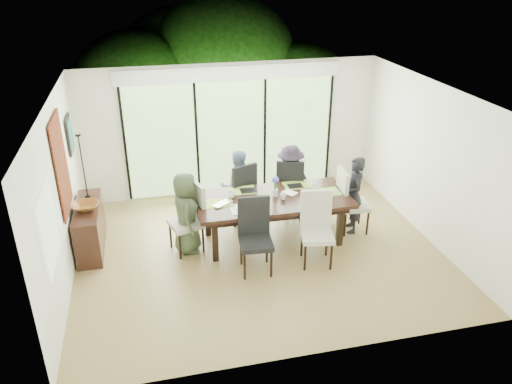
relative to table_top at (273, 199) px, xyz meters
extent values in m
cube|color=brown|center=(-0.32, -0.33, -0.79)|extent=(6.00, 5.00, 0.01)
cube|color=white|center=(-0.32, -0.33, 1.92)|extent=(6.00, 5.00, 0.01)
cube|color=white|center=(-0.32, 2.18, 0.56)|extent=(6.00, 0.02, 2.70)
cube|color=white|center=(-0.32, -2.84, 0.56)|extent=(6.00, 0.02, 2.70)
cube|color=beige|center=(-3.33, -0.33, 0.56)|extent=(0.02, 5.00, 2.70)
cube|color=beige|center=(2.69, -0.33, 0.56)|extent=(0.02, 5.00, 2.70)
cube|color=#598C3F|center=(-0.32, 2.14, 0.41)|extent=(4.20, 0.02, 2.30)
cube|color=white|center=(-0.32, 2.13, 1.71)|extent=(4.40, 0.06, 0.28)
cube|color=black|center=(-2.42, 2.13, 0.41)|extent=(0.05, 0.04, 2.30)
cube|color=black|center=(-1.02, 2.13, 0.41)|extent=(0.05, 0.04, 2.30)
cube|color=black|center=(0.38, 2.13, 0.41)|extent=(0.05, 0.04, 2.30)
cube|color=black|center=(1.78, 2.13, 0.41)|extent=(0.05, 0.04, 2.30)
cube|color=#8CAD7F|center=(-3.29, -1.53, 0.71)|extent=(0.02, 0.90, 1.00)
cube|color=#4F3E21|center=(-0.32, 3.07, -0.84)|extent=(6.00, 1.80, 0.10)
cube|color=brown|center=(-0.32, 3.87, -0.24)|extent=(6.00, 0.08, 0.06)
sphere|color=#14380F|center=(-2.12, 4.87, 0.65)|extent=(3.20, 3.20, 3.20)
sphere|color=#14380F|center=(0.08, 5.47, 1.01)|extent=(4.00, 4.00, 4.00)
sphere|color=#14380F|center=(1.88, 4.67, 0.47)|extent=(2.80, 2.80, 2.80)
sphere|color=#14380F|center=(-0.92, 6.17, 0.83)|extent=(3.60, 3.60, 3.60)
cube|color=black|center=(0.00, 0.00, 0.00)|extent=(2.63, 1.20, 0.07)
cube|color=black|center=(0.00, 0.00, -0.10)|extent=(2.41, 0.99, 0.11)
cube|color=black|center=(-1.08, -0.43, -0.41)|extent=(0.10, 0.10, 0.76)
cube|color=black|center=(1.08, -0.43, -0.41)|extent=(0.10, 0.10, 0.76)
cube|color=black|center=(-1.08, 0.43, -0.41)|extent=(0.10, 0.10, 0.76)
cube|color=black|center=(1.08, 0.43, -0.41)|extent=(0.10, 0.10, 0.76)
imported|color=#3F4D33|center=(-1.48, 0.00, -0.08)|extent=(0.46, 0.69, 1.41)
imported|color=black|center=(1.48, 0.00, -0.08)|extent=(0.51, 0.71, 1.41)
imported|color=#8094B9|center=(-0.45, 0.83, -0.08)|extent=(0.68, 0.45, 1.41)
imported|color=#291F2E|center=(0.55, 0.83, -0.08)|extent=(0.73, 0.55, 1.41)
cube|color=#94B440|center=(-0.95, 0.00, 0.04)|extent=(0.48, 0.35, 0.01)
cube|color=#6CA139|center=(0.95, 0.00, 0.04)|extent=(0.48, 0.35, 0.01)
cube|color=#95B540|center=(-0.45, 0.40, 0.04)|extent=(0.48, 0.35, 0.01)
cube|color=#8CA63B|center=(0.55, 0.40, 0.04)|extent=(0.48, 0.35, 0.01)
cube|color=white|center=(-0.55, -0.30, 0.04)|extent=(0.48, 0.35, 0.01)
cube|color=black|center=(-0.35, 0.35, 0.05)|extent=(0.28, 0.20, 0.01)
cube|color=black|center=(0.50, 0.35, 0.04)|extent=(0.26, 0.19, 0.01)
cube|color=white|center=(0.70, -0.05, 0.04)|extent=(0.33, 0.24, 0.00)
cube|color=white|center=(-0.55, -0.30, 0.05)|extent=(0.28, 0.28, 0.03)
cube|color=orange|center=(-0.55, -0.30, 0.07)|extent=(0.22, 0.22, 0.02)
cylinder|color=silver|center=(0.05, 0.05, 0.10)|extent=(0.09, 0.09, 0.13)
cylinder|color=#337226|center=(0.05, 0.05, 0.23)|extent=(0.04, 0.04, 0.18)
sphere|color=#4E52C3|center=(0.05, 0.05, 0.34)|extent=(0.12, 0.12, 0.12)
imported|color=silver|center=(-0.85, -0.10, 0.05)|extent=(0.43, 0.39, 0.03)
imported|color=white|center=(-0.70, 0.15, 0.09)|extent=(0.16, 0.16, 0.11)
imported|color=white|center=(0.15, -0.10, 0.08)|extent=(0.15, 0.15, 0.10)
imported|color=white|center=(0.80, 0.10, 0.09)|extent=(0.18, 0.18, 0.11)
imported|color=white|center=(0.25, 0.05, 0.04)|extent=(0.29, 0.30, 0.02)
cube|color=black|center=(-3.08, 0.44, -0.39)|extent=(0.40, 1.41, 0.79)
imported|color=brown|center=(-3.08, 0.34, 0.06)|extent=(0.42, 0.42, 0.10)
cylinder|color=black|center=(-3.08, 0.79, 0.02)|extent=(0.09, 0.09, 0.04)
cylinder|color=black|center=(-3.08, 0.79, 0.58)|extent=(0.02, 0.02, 1.10)
cylinder|color=black|center=(-3.08, 0.79, 1.13)|extent=(0.09, 0.09, 0.03)
cylinder|color=silver|center=(-3.08, 0.79, 1.18)|extent=(0.03, 0.03, 0.09)
cube|color=maroon|center=(-3.29, 0.07, 0.91)|extent=(0.02, 1.00, 1.50)
cube|color=black|center=(-3.29, 1.37, 0.96)|extent=(0.03, 0.55, 0.65)
cube|color=#1A5155|center=(-3.27, 1.37, 0.96)|extent=(0.01, 0.45, 0.55)
camera|label=1|loc=(-2.01, -7.34, 3.77)|focal=35.00mm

